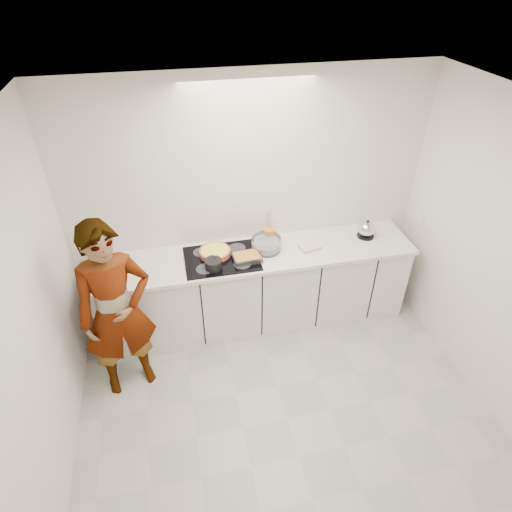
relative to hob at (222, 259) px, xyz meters
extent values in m
cube|color=#BABAAF|center=(0.35, -1.26, -0.92)|extent=(3.60, 3.20, 0.00)
cube|color=white|center=(0.35, -1.26, 1.68)|extent=(3.60, 3.20, 0.00)
cube|color=white|center=(0.35, 0.34, 0.38)|extent=(3.60, 0.00, 2.60)
cube|color=white|center=(-1.45, -1.26, 0.38)|extent=(0.00, 3.20, 2.60)
cube|color=white|center=(2.14, 0.07, 0.15)|extent=(0.02, 0.15, 0.09)
cube|color=silver|center=(0.35, 0.02, -0.48)|extent=(3.20, 0.58, 0.87)
cube|color=white|center=(0.35, 0.02, -0.03)|extent=(3.24, 0.64, 0.04)
cube|color=black|center=(0.00, 0.00, 0.00)|extent=(0.72, 0.54, 0.01)
cylinder|color=#AF553B|center=(-0.05, 0.08, 0.03)|extent=(0.37, 0.37, 0.05)
cylinder|color=#FBF545|center=(-0.05, 0.08, 0.05)|extent=(0.33, 0.33, 0.01)
cylinder|color=black|center=(-0.10, -0.14, 0.05)|extent=(0.21, 0.21, 0.09)
cylinder|color=silver|center=(-0.08, -0.12, 0.09)|extent=(0.01, 0.07, 0.14)
cube|color=silver|center=(0.24, -0.08, 0.03)|extent=(0.29, 0.22, 0.05)
cube|color=#CA8C3E|center=(0.24, -0.08, 0.05)|extent=(0.26, 0.19, 0.02)
cylinder|color=silver|center=(0.47, 0.07, 0.06)|extent=(0.39, 0.39, 0.14)
cylinder|color=white|center=(0.47, 0.07, 0.04)|extent=(0.33, 0.33, 0.06)
cube|color=white|center=(0.91, 0.00, 0.01)|extent=(0.24, 0.20, 0.03)
cylinder|color=black|center=(1.55, 0.08, 0.00)|extent=(0.23, 0.23, 0.02)
sphere|color=silver|center=(1.55, 0.08, 0.09)|extent=(0.23, 0.23, 0.17)
sphere|color=black|center=(1.55, 0.08, 0.18)|extent=(0.04, 0.04, 0.03)
cylinder|color=orange|center=(0.53, 0.19, 0.08)|extent=(0.17, 0.17, 0.17)
imported|color=silver|center=(-0.98, -0.53, -0.04)|extent=(0.73, 0.58, 1.76)
camera|label=1|loc=(-0.40, -3.38, 2.47)|focal=30.00mm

